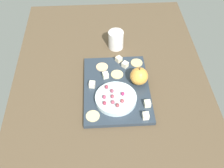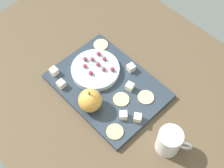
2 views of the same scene
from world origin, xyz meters
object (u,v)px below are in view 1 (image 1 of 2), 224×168
(grape_2, at_px, (104,103))
(grape_3, at_px, (104,97))
(grape_5, at_px, (107,87))
(cracker_3, at_px, (93,116))
(cheese_cube_1, at_px, (147,104))
(cheese_cube_0, at_px, (125,65))
(cheese_cube_2, at_px, (146,116))
(cheese_cube_3, at_px, (92,84))
(cup, at_px, (116,40))
(grape_6, at_px, (112,96))
(grape_4, at_px, (111,91))
(cracker_2, at_px, (117,74))
(grape_8, at_px, (117,105))
(grape_7, at_px, (113,102))
(platter, at_px, (117,89))
(apple_whole, at_px, (139,76))
(cracker_0, at_px, (102,67))
(cracker_1, at_px, (137,63))
(grape_0, at_px, (122,101))
(cheese_cube_4, at_px, (106,75))
(grape_1, at_px, (123,94))
(serving_dish, at_px, (116,98))
(cheese_cube_5, at_px, (119,59))

(grape_2, relative_size, grape_3, 1.00)
(grape_5, bearing_deg, cracker_3, -25.74)
(cheese_cube_1, bearing_deg, cheese_cube_0, -163.28)
(cheese_cube_2, relative_size, cracker_3, 0.45)
(cheese_cube_3, distance_m, cup, 0.29)
(grape_3, xyz_separation_m, grape_6, (-0.00, 0.03, -0.00))
(cup, bearing_deg, grape_4, -7.55)
(cracker_2, xyz_separation_m, grape_8, (0.18, -0.01, 0.03))
(grape_7, bearing_deg, cheese_cube_2, 62.96)
(platter, xyz_separation_m, cheese_cube_3, (-0.01, -0.10, 0.02))
(cup, bearing_deg, grape_6, -6.20)
(apple_whole, bearing_deg, grape_4, -62.24)
(cracker_0, distance_m, cracker_3, 0.26)
(cracker_1, bearing_deg, grape_0, -20.03)
(grape_2, bearing_deg, cheese_cube_4, 176.25)
(cracker_2, bearing_deg, grape_4, -16.68)
(cracker_0, xyz_separation_m, grape_2, (0.22, 0.00, 0.02))
(cheese_cube_1, height_order, grape_1, grape_1)
(grape_2, bearing_deg, cheese_cube_2, 69.18)
(platter, bearing_deg, grape_5, -63.88)
(cheese_cube_1, relative_size, grape_7, 1.43)
(cracker_1, xyz_separation_m, grape_5, (0.16, -0.14, 0.03))
(apple_whole, relative_size, grape_1, 4.53)
(cracker_3, relative_size, grape_4, 3.19)
(cracker_0, bearing_deg, cheese_cube_3, -21.77)
(grape_0, bearing_deg, grape_4, -142.05)
(serving_dish, height_order, grape_6, grape_6)
(cheese_cube_4, bearing_deg, grape_1, 27.65)
(cheese_cube_4, bearing_deg, grape_5, 0.80)
(cracker_3, height_order, grape_5, grape_5)
(grape_1, distance_m, grape_7, 0.06)
(cracker_3, xyz_separation_m, grape_7, (-0.04, 0.08, 0.02))
(cracker_1, relative_size, grape_6, 3.19)
(grape_3, bearing_deg, cheese_cube_4, 175.58)
(apple_whole, height_order, cheese_cube_5, apple_whole)
(serving_dish, relative_size, cheese_cube_1, 6.96)
(platter, relative_size, grape_4, 22.27)
(apple_whole, xyz_separation_m, cracker_2, (-0.05, -0.09, -0.03))
(grape_7, bearing_deg, apple_whole, 136.92)
(cheese_cube_1, xyz_separation_m, cheese_cube_4, (-0.16, -0.15, 0.00))
(cheese_cube_0, relative_size, cheese_cube_5, 1.00)
(cheese_cube_3, bearing_deg, cracker_0, 158.23)
(cracker_0, bearing_deg, grape_2, 0.61)
(grape_2, relative_size, grape_7, 1.00)
(platter, distance_m, grape_0, 0.10)
(cheese_cube_2, bearing_deg, apple_whole, -178.56)
(serving_dish, relative_size, grape_6, 9.96)
(platter, height_order, grape_3, grape_3)
(cracker_1, relative_size, grape_1, 3.19)
(apple_whole, height_order, cracker_3, apple_whole)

